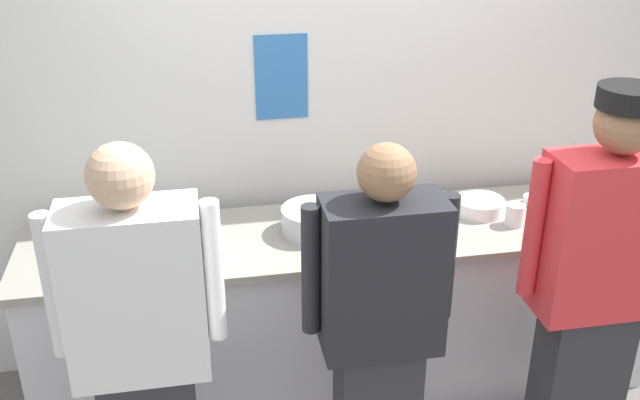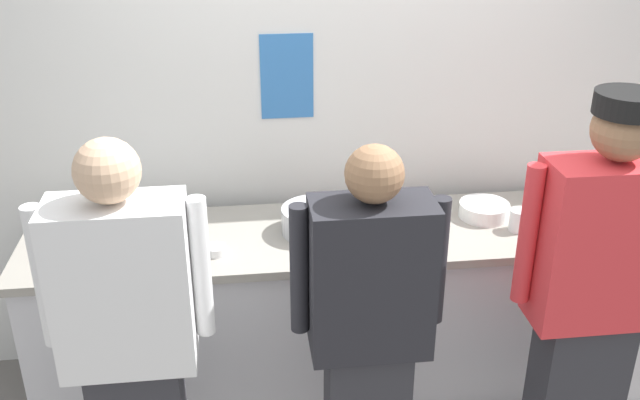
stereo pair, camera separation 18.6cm
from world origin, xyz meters
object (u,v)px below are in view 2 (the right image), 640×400
at_px(mixing_bowl_steel, 315,220).
at_px(ramekin_green_sauce, 391,212).
at_px(deli_cup, 519,220).
at_px(ramekin_orange_sauce, 216,250).
at_px(chef_far_right, 592,295).
at_px(sheet_tray, 149,239).
at_px(chef_near_left, 131,344).
at_px(plate_stack_front, 484,210).
at_px(ramekin_yellow_sauce, 539,205).
at_px(chef_center, 369,331).
at_px(ramekin_red_sauce, 419,222).
at_px(squeeze_bottle_primary, 349,227).

distance_m(mixing_bowl_steel, ramekin_green_sauce, 0.41).
relative_size(ramekin_green_sauce, deli_cup, 0.99).
bearing_deg(ramekin_orange_sauce, chef_far_right, -21.58).
distance_m(chef_far_right, sheet_tray, 1.92).
distance_m(chef_near_left, sheet_tray, 0.76).
bearing_deg(plate_stack_front, mixing_bowl_steel, -176.02).
bearing_deg(ramekin_green_sauce, mixing_bowl_steel, -162.88).
xyz_separation_m(mixing_bowl_steel, ramekin_green_sauce, (0.39, 0.12, -0.04)).
bearing_deg(deli_cup, ramekin_orange_sauce, -177.58).
distance_m(sheet_tray, ramekin_yellow_sauce, 1.91).
xyz_separation_m(chef_center, mixing_bowl_steel, (-0.12, 0.74, 0.12)).
height_order(chef_near_left, sheet_tray, chef_near_left).
bearing_deg(ramekin_green_sauce, sheet_tray, -173.70).
xyz_separation_m(ramekin_yellow_sauce, ramekin_orange_sauce, (-1.60, -0.27, -0.00)).
relative_size(sheet_tray, ramekin_orange_sauce, 4.81).
bearing_deg(sheet_tray, chef_far_right, -22.49).
distance_m(mixing_bowl_steel, ramekin_orange_sauce, 0.49).
relative_size(plate_stack_front, deli_cup, 2.31).
bearing_deg(ramekin_yellow_sauce, chef_far_right, -99.00).
xyz_separation_m(chef_far_right, plate_stack_front, (-0.17, 0.80, -0.01)).
height_order(chef_center, ramekin_red_sauce, chef_center).
bearing_deg(ramekin_red_sauce, chef_far_right, -55.12).
relative_size(mixing_bowl_steel, deli_cup, 2.98).
relative_size(chef_far_right, squeeze_bottle_primary, 8.70).
bearing_deg(deli_cup, ramekin_red_sauce, 168.34).
height_order(mixing_bowl_steel, sheet_tray, mixing_bowl_steel).
relative_size(chef_far_right, ramekin_orange_sauce, 19.14).
height_order(chef_center, deli_cup, chef_center).
xyz_separation_m(ramekin_green_sauce, deli_cup, (0.56, -0.22, 0.03)).
height_order(mixing_bowl_steel, ramekin_green_sauce, mixing_bowl_steel).
distance_m(ramekin_red_sauce, ramekin_yellow_sauce, 0.66).
bearing_deg(ramekin_yellow_sauce, ramekin_green_sauce, 179.05).
relative_size(squeeze_bottle_primary, ramekin_green_sauce, 1.94).
height_order(ramekin_red_sauce, ramekin_green_sauce, ramekin_red_sauce).
relative_size(sheet_tray, squeeze_bottle_primary, 2.19).
bearing_deg(mixing_bowl_steel, sheet_tray, -179.45).
distance_m(chef_far_right, plate_stack_front, 0.82).
relative_size(chef_center, plate_stack_front, 6.64).
bearing_deg(chef_near_left, deli_cup, 21.19).
relative_size(chef_center, deli_cup, 15.33).
distance_m(chef_center, plate_stack_front, 1.07).
xyz_separation_m(chef_center, plate_stack_front, (0.71, 0.79, 0.09)).
xyz_separation_m(squeeze_bottle_primary, ramekin_orange_sauce, (-0.60, -0.01, -0.08)).
distance_m(plate_stack_front, sheet_tray, 1.60).
relative_size(chef_near_left, plate_stack_front, 6.95).
relative_size(ramekin_red_sauce, ramekin_yellow_sauce, 1.05).
distance_m(chef_far_right, ramekin_yellow_sauce, 0.86).
height_order(chef_center, plate_stack_front, chef_center).
xyz_separation_m(chef_center, ramekin_orange_sauce, (-0.58, 0.58, 0.08)).
bearing_deg(ramekin_green_sauce, plate_stack_front, -7.84).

